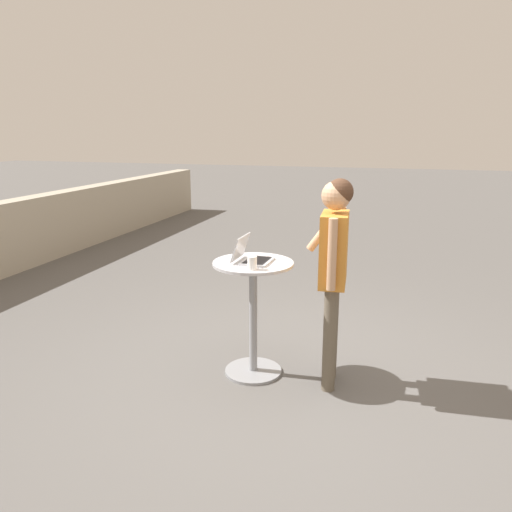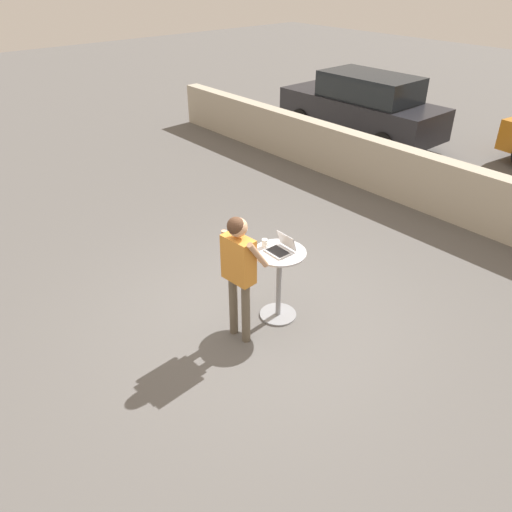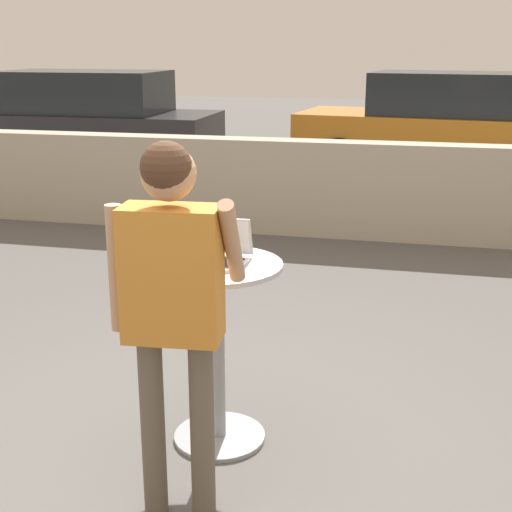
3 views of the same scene
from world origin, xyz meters
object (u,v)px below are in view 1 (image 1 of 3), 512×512
(laptop, at_px, (251,256))
(standing_person, at_px, (334,256))
(coffee_mug, at_px, (252,263))
(cafe_table, at_px, (253,306))

(laptop, height_order, standing_person, standing_person)
(laptop, xyz_separation_m, standing_person, (-0.00, -0.69, 0.05))
(coffee_mug, bearing_deg, cafe_table, 15.07)
(standing_person, bearing_deg, laptop, 89.88)
(coffee_mug, relative_size, standing_person, 0.07)
(laptop, distance_m, coffee_mug, 0.24)
(cafe_table, xyz_separation_m, laptop, (0.00, 0.02, 0.44))
(laptop, relative_size, standing_person, 0.18)
(coffee_mug, xyz_separation_m, standing_person, (0.22, -0.62, 0.04))
(cafe_table, relative_size, laptop, 3.21)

